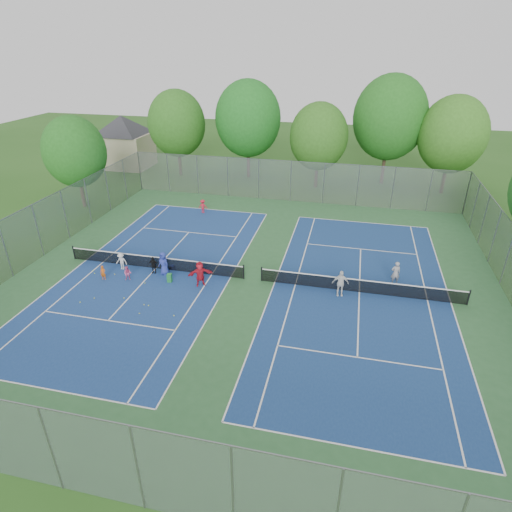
{
  "coord_description": "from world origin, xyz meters",
  "views": [
    {
      "loc": [
        5.81,
        -24.07,
        14.47
      ],
      "look_at": [
        0.0,
        1.0,
        1.3
      ],
      "focal_mm": 30.0,
      "sensor_mm": 36.0,
      "label": 1
    }
  ],
  "objects_px": {
    "ball_hopper": "(169,278)",
    "instructor": "(396,273)",
    "net_right": "(360,286)",
    "net_left": "(155,263)",
    "ball_crate": "(172,267)"
  },
  "relations": [
    {
      "from": "instructor",
      "to": "net_left",
      "type": "bearing_deg",
      "value": -7.84
    },
    {
      "from": "net_right",
      "to": "ball_hopper",
      "type": "relative_size",
      "value": 21.84
    },
    {
      "from": "ball_crate",
      "to": "instructor",
      "type": "bearing_deg",
      "value": 5.19
    },
    {
      "from": "ball_crate",
      "to": "instructor",
      "type": "distance_m",
      "value": 15.12
    },
    {
      "from": "instructor",
      "to": "net_right",
      "type": "bearing_deg",
      "value": 22.42
    },
    {
      "from": "net_left",
      "to": "ball_crate",
      "type": "bearing_deg",
      "value": 10.7
    },
    {
      "from": "ball_hopper",
      "to": "instructor",
      "type": "bearing_deg",
      "value": 11.96
    },
    {
      "from": "net_right",
      "to": "ball_crate",
      "type": "bearing_deg",
      "value": 179.04
    },
    {
      "from": "ball_hopper",
      "to": "instructor",
      "type": "xyz_separation_m",
      "value": [
        14.5,
        3.07,
        0.53
      ]
    },
    {
      "from": "net_left",
      "to": "instructor",
      "type": "relative_size",
      "value": 7.82
    },
    {
      "from": "net_right",
      "to": "ball_crate",
      "type": "distance_m",
      "value": 12.86
    },
    {
      "from": "net_left",
      "to": "net_right",
      "type": "bearing_deg",
      "value": 0.0
    },
    {
      "from": "ball_crate",
      "to": "net_left",
      "type": "bearing_deg",
      "value": -169.3
    },
    {
      "from": "net_left",
      "to": "ball_hopper",
      "type": "relative_size",
      "value": 21.84
    },
    {
      "from": "net_right",
      "to": "instructor",
      "type": "distance_m",
      "value": 2.73
    }
  ]
}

